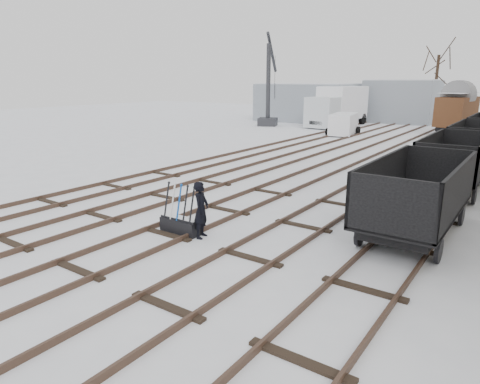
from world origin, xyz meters
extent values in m
plane|color=white|center=(0.00, 0.00, 0.00)|extent=(120.00, 120.00, 0.00)
cube|color=black|center=(-6.72, 14.00, 0.07)|extent=(0.07, 52.00, 0.15)
cube|color=black|center=(-5.28, 14.00, 0.07)|extent=(0.07, 52.00, 0.15)
cube|color=black|center=(-6.00, 2.00, 0.03)|extent=(1.90, 0.20, 0.08)
cube|color=black|center=(-3.72, 14.00, 0.07)|extent=(0.07, 52.00, 0.15)
cube|color=black|center=(-2.28, 14.00, 0.07)|extent=(0.07, 52.00, 0.15)
cube|color=black|center=(-3.00, 2.00, 0.03)|extent=(1.90, 0.20, 0.08)
cube|color=black|center=(-0.72, 14.00, 0.07)|extent=(0.07, 52.00, 0.15)
cube|color=black|center=(0.72, 14.00, 0.07)|extent=(0.07, 52.00, 0.15)
cube|color=black|center=(0.00, 2.00, 0.03)|extent=(1.90, 0.20, 0.08)
cube|color=black|center=(2.28, 14.00, 0.07)|extent=(0.07, 52.00, 0.15)
cube|color=black|center=(3.72, 14.00, 0.07)|extent=(0.07, 52.00, 0.15)
cube|color=black|center=(3.00, 2.00, 0.03)|extent=(1.90, 0.20, 0.08)
cube|color=black|center=(5.28, 14.00, 0.07)|extent=(0.07, 52.00, 0.15)
cube|color=black|center=(6.00, 2.00, 0.03)|extent=(1.90, 0.20, 0.08)
cube|color=#8F98A1|center=(-13.00, 36.00, 2.00)|extent=(10.00, 8.00, 4.00)
cube|color=white|center=(-13.00, 36.00, 4.05)|extent=(9.80, 7.84, 0.10)
cube|color=#8F98A1|center=(-4.00, 40.00, 2.20)|extent=(7.00, 6.00, 4.40)
cube|color=white|center=(-4.00, 40.00, 4.45)|extent=(6.86, 5.88, 0.10)
cube|color=black|center=(0.24, 0.38, 0.22)|extent=(1.30, 0.43, 0.44)
cube|color=black|center=(0.24, 0.38, 0.46)|extent=(1.30, 0.31, 0.06)
cube|color=white|center=(0.24, 0.38, 0.50)|extent=(1.25, 0.27, 0.03)
cylinder|color=black|center=(-0.26, 0.38, 0.95)|extent=(0.05, 0.31, 1.08)
cylinder|color=silver|center=(-0.01, 0.38, 0.95)|extent=(0.05, 0.31, 1.08)
cylinder|color=#0C45A5|center=(0.24, 0.38, 0.95)|extent=(0.05, 0.31, 1.08)
cylinder|color=black|center=(0.49, 0.38, 0.95)|extent=(0.05, 0.31, 1.08)
cylinder|color=black|center=(0.74, 0.39, 0.95)|extent=(0.05, 0.31, 1.08)
imported|color=black|center=(0.99, 0.48, 0.83)|extent=(0.55, 0.70, 1.67)
cube|color=black|center=(6.00, 4.26, 0.60)|extent=(1.77, 4.86, 0.37)
cube|color=black|center=(6.00, 4.26, 0.78)|extent=(2.21, 5.53, 0.11)
cube|color=black|center=(4.94, 4.26, 1.52)|extent=(0.09, 5.53, 1.47)
cube|color=black|center=(7.06, 4.26, 1.52)|extent=(0.09, 5.53, 1.47)
cube|color=white|center=(6.00, 4.26, 0.88)|extent=(1.99, 5.31, 0.06)
cylinder|color=black|center=(4.99, 2.49, 0.32)|extent=(0.11, 0.64, 0.64)
cylinder|color=black|center=(7.01, 6.03, 0.32)|extent=(0.11, 0.64, 0.64)
cube|color=black|center=(6.00, 10.66, 0.60)|extent=(1.77, 4.86, 0.37)
cube|color=black|center=(6.00, 10.66, 0.78)|extent=(2.21, 5.53, 0.11)
cube|color=black|center=(4.94, 10.66, 1.52)|extent=(0.09, 5.53, 1.47)
cube|color=white|center=(6.00, 10.66, 0.88)|extent=(1.99, 5.31, 0.06)
cylinder|color=black|center=(4.99, 8.89, 0.32)|extent=(0.11, 0.64, 0.64)
cube|color=black|center=(6.00, 17.06, 0.60)|extent=(1.77, 4.86, 0.37)
cube|color=black|center=(6.00, 17.06, 0.78)|extent=(2.21, 5.53, 0.11)
cube|color=black|center=(4.94, 17.06, 1.52)|extent=(0.09, 5.53, 1.47)
cube|color=white|center=(6.00, 17.06, 0.88)|extent=(1.99, 5.31, 0.06)
cylinder|color=black|center=(4.99, 15.29, 0.32)|extent=(0.11, 0.64, 0.64)
cube|color=black|center=(4.94, 23.46, 1.52)|extent=(0.09, 5.53, 1.47)
cylinder|color=black|center=(4.99, 21.69, 0.32)|extent=(0.11, 0.64, 0.64)
cube|color=black|center=(2.77, 30.94, 0.59)|extent=(2.25, 4.16, 0.36)
cube|color=#4D2B17|center=(2.77, 30.94, 1.94)|extent=(2.75, 4.76, 2.34)
cube|color=white|center=(2.77, 30.94, 3.42)|extent=(2.51, 4.50, 0.04)
cylinder|color=black|center=(1.78, 29.49, 0.32)|extent=(0.11, 0.63, 0.63)
cylinder|color=black|center=(3.77, 32.38, 0.32)|extent=(0.11, 0.63, 0.63)
cube|color=black|center=(-8.02, 32.13, 0.61)|extent=(2.06, 8.57, 0.34)
cube|color=silver|center=(-8.02, 29.00, 1.51)|extent=(2.86, 2.45, 2.79)
cube|color=white|center=(-8.02, 33.02, 2.23)|extent=(3.28, 6.02, 3.13)
cube|color=white|center=(-8.02, 33.02, 3.82)|extent=(3.21, 5.91, 0.04)
cylinder|color=black|center=(-9.24, 29.22, 0.56)|extent=(0.34, 1.12, 1.12)
cylinder|color=black|center=(-6.79, 35.25, 0.56)|extent=(0.34, 1.12, 1.12)
cube|color=white|center=(-4.82, 25.72, 0.91)|extent=(2.43, 4.24, 1.63)
cube|color=white|center=(-4.82, 25.72, 1.74)|extent=(2.37, 4.14, 0.04)
cylinder|color=black|center=(-5.64, 24.45, 0.32)|extent=(0.20, 0.64, 0.64)
cylinder|color=black|center=(-4.00, 26.99, 0.32)|extent=(0.20, 0.64, 0.64)
cube|color=#2B2C30|center=(-13.81, 28.34, 0.39)|extent=(2.28, 2.28, 0.78)
cylinder|color=#2B2C30|center=(-13.81, 28.34, 3.91)|extent=(0.43, 0.43, 7.83)
cylinder|color=#2B2C30|center=(-13.81, 30.10, 7.04)|extent=(2.07, 4.75, 3.61)
cylinder|color=black|center=(-13.81, 32.16, 4.70)|extent=(0.04, 0.04, 4.40)
cylinder|color=black|center=(-0.76, 39.67, 3.44)|extent=(0.30, 0.30, 6.88)
camera|label=1|loc=(8.66, -8.51, 4.47)|focal=32.00mm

